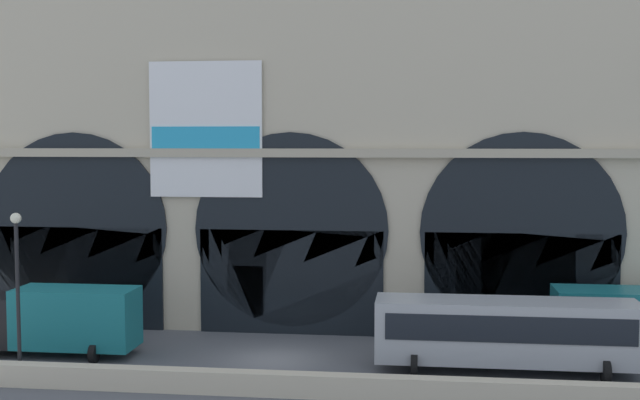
# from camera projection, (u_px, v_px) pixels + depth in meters

# --- Properties ---
(ground_plane) EXTENTS (200.00, 200.00, 0.00)m
(ground_plane) POSITION_uv_depth(u_px,v_px,m) (274.00, 360.00, 35.96)
(ground_plane) COLOR #54565B
(quay_parapet_wall) EXTENTS (90.00, 0.70, 0.90)m
(quay_parapet_wall) POSITION_uv_depth(u_px,v_px,m) (251.00, 383.00, 30.99)
(quay_parapet_wall) COLOR beige
(quay_parapet_wall) RESTS_ON ground
(station_building) EXTENTS (47.98, 6.17, 21.37)m
(station_building) POSITION_uv_depth(u_px,v_px,m) (300.00, 130.00, 43.00)
(station_building) COLOR beige
(station_building) RESTS_ON ground
(box_truck_midwest) EXTENTS (7.50, 2.91, 3.12)m
(box_truck_midwest) POSITION_uv_depth(u_px,v_px,m) (58.00, 318.00, 36.66)
(box_truck_midwest) COLOR black
(box_truck_midwest) RESTS_ON ground
(bus_mideast) EXTENTS (11.00, 3.25, 3.10)m
(bus_mideast) POSITION_uv_depth(u_px,v_px,m) (506.00, 331.00, 33.82)
(bus_mideast) COLOR #ADB2B7
(bus_mideast) RESTS_ON ground
(street_lamp_quayside) EXTENTS (0.44, 0.44, 6.90)m
(street_lamp_quayside) POSITION_uv_depth(u_px,v_px,m) (17.00, 273.00, 32.70)
(street_lamp_quayside) COLOR black
(street_lamp_quayside) RESTS_ON ground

